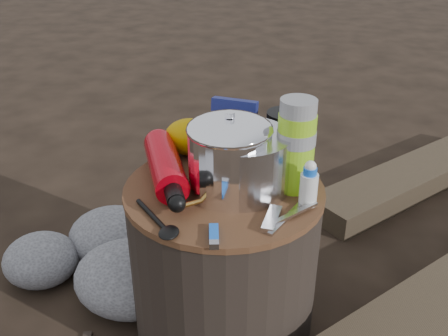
% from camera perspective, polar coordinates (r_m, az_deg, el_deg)
% --- Properties ---
extents(ground, '(60.00, 60.00, 0.00)m').
position_cam_1_polar(ground, '(1.46, 0.00, -16.79)').
color(ground, black).
rests_on(ground, ground).
extents(stump, '(0.46, 0.46, 0.43)m').
position_cam_1_polar(stump, '(1.32, 0.00, -10.21)').
color(stump, black).
rests_on(stump, ground).
extents(log_small, '(0.86, 0.89, 0.09)m').
position_cam_1_polar(log_small, '(2.18, 20.70, -0.73)').
color(log_small, '#3A2F21').
rests_on(log_small, ground).
extents(foil_windscreen, '(0.22, 0.22, 0.13)m').
position_cam_1_polar(foil_windscreen, '(1.17, 2.00, 0.74)').
color(foil_windscreen, silver).
rests_on(foil_windscreen, stump).
extents(camping_pot, '(0.19, 0.19, 0.19)m').
position_cam_1_polar(camping_pot, '(1.14, 0.62, 1.42)').
color(camping_pot, white).
rests_on(camping_pot, stump).
extents(fuel_bottle, '(0.20, 0.32, 0.08)m').
position_cam_1_polar(fuel_bottle, '(1.22, -6.52, 0.31)').
color(fuel_bottle, '#B40310').
rests_on(fuel_bottle, stump).
extents(thermos, '(0.09, 0.09, 0.21)m').
position_cam_1_polar(thermos, '(1.16, 7.97, 2.46)').
color(thermos, '#88C51B').
rests_on(thermos, stump).
extents(travel_mug, '(0.09, 0.09, 0.13)m').
position_cam_1_polar(travel_mug, '(1.29, 6.72, 3.30)').
color(travel_mug, black).
rests_on(travel_mug, stump).
extents(stuff_sack, '(0.14, 0.11, 0.09)m').
position_cam_1_polar(stuff_sack, '(1.34, -3.67, 3.46)').
color(stuff_sack, '#BB8A00').
rests_on(stuff_sack, stump).
extents(food_pouch, '(0.12, 0.04, 0.15)m').
position_cam_1_polar(food_pouch, '(1.32, 1.06, 4.47)').
color(food_pouch, '#131955').
rests_on(food_pouch, stump).
extents(lighter, '(0.03, 0.08, 0.01)m').
position_cam_1_polar(lighter, '(1.03, -1.13, -7.28)').
color(lighter, blue).
rests_on(lighter, stump).
extents(multitool, '(0.04, 0.10, 0.01)m').
position_cam_1_polar(multitool, '(1.08, 5.33, -5.67)').
color(multitool, '#AAAAAF').
rests_on(multitool, stump).
extents(pot_grabber, '(0.11, 0.14, 0.01)m').
position_cam_1_polar(pot_grabber, '(1.09, 6.96, -5.38)').
color(pot_grabber, '#AAAAAF').
rests_on(pot_grabber, stump).
extents(spork, '(0.14, 0.14, 0.01)m').
position_cam_1_polar(spork, '(1.10, -7.97, -5.20)').
color(spork, black).
rests_on(spork, stump).
extents(squeeze_bottle, '(0.04, 0.04, 0.09)m').
position_cam_1_polar(squeeze_bottle, '(1.13, 9.39, -1.93)').
color(squeeze_bottle, silver).
rests_on(squeeze_bottle, stump).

